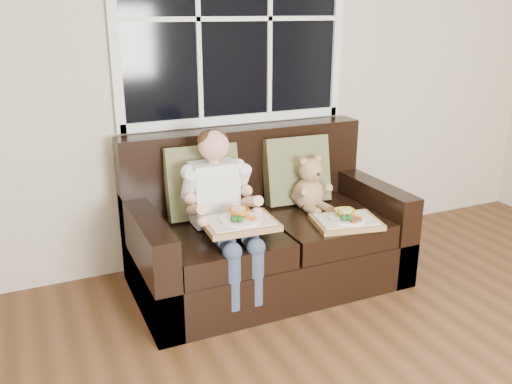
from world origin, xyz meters
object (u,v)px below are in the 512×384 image
teddy_bear (310,187)px  tray_right (346,220)px  loveseat (264,235)px  child (220,198)px  tray_left (240,221)px

teddy_bear → tray_right: 0.37m
loveseat → child: 0.50m
child → tray_left: child is taller
child → teddy_bear: size_ratio=2.46×
tray_left → tray_right: bearing=0.8°
loveseat → tray_left: bearing=-132.8°
loveseat → tray_left: size_ratio=4.02×
teddy_bear → tray_left: teddy_bear is taller
child → teddy_bear: 0.68m
loveseat → tray_right: 0.56m
tray_right → teddy_bear: bearing=111.4°
loveseat → teddy_bear: loveseat is taller
tray_left → child: bearing=103.4°
tray_left → tray_right: (0.70, -0.03, -0.10)m
tray_left → loveseat: bearing=50.5°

